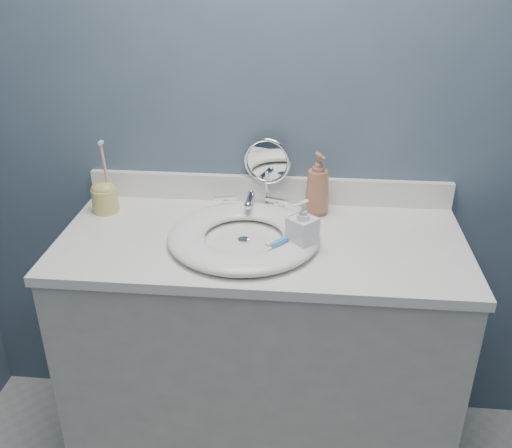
# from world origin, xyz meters

# --- Properties ---
(back_wall) EXTENTS (2.20, 0.02, 2.40)m
(back_wall) POSITION_xyz_m (0.00, 1.25, 1.20)
(back_wall) COLOR #445567
(back_wall) RESTS_ON ground
(vanity_cabinet) EXTENTS (1.20, 0.55, 0.85)m
(vanity_cabinet) POSITION_xyz_m (0.00, 0.97, 0.42)
(vanity_cabinet) COLOR beige
(vanity_cabinet) RESTS_ON ground
(countertop) EXTENTS (1.22, 0.57, 0.03)m
(countertop) POSITION_xyz_m (0.00, 0.97, 0.86)
(countertop) COLOR white
(countertop) RESTS_ON vanity_cabinet
(backsplash) EXTENTS (1.22, 0.02, 0.09)m
(backsplash) POSITION_xyz_m (0.00, 1.24, 0.93)
(backsplash) COLOR white
(backsplash) RESTS_ON countertop
(basin) EXTENTS (0.45, 0.45, 0.04)m
(basin) POSITION_xyz_m (-0.05, 0.94, 0.90)
(basin) COLOR white
(basin) RESTS_ON countertop
(drain) EXTENTS (0.04, 0.04, 0.01)m
(drain) POSITION_xyz_m (-0.05, 0.94, 0.88)
(drain) COLOR silver
(drain) RESTS_ON countertop
(faucet) EXTENTS (0.25, 0.13, 0.07)m
(faucet) POSITION_xyz_m (-0.05, 1.14, 0.91)
(faucet) COLOR silver
(faucet) RESTS_ON countertop
(makeup_mirror) EXTENTS (0.16, 0.09, 0.23)m
(makeup_mirror) POSITION_xyz_m (-0.00, 1.21, 1.01)
(makeup_mirror) COLOR silver
(makeup_mirror) RESTS_ON countertop
(soap_bottle_amber) EXTENTS (0.10, 0.10, 0.20)m
(soap_bottle_amber) POSITION_xyz_m (0.16, 1.16, 0.98)
(soap_bottle_amber) COLOR #A5684A
(soap_bottle_amber) RESTS_ON countertop
(soap_bottle_clear) EXTENTS (0.10, 0.10, 0.16)m
(soap_bottle_clear) POSITION_xyz_m (0.12, 0.90, 0.96)
(soap_bottle_clear) COLOR white
(soap_bottle_clear) RESTS_ON countertop
(toothbrush_holder) EXTENTS (0.08, 0.08, 0.24)m
(toothbrush_holder) POSITION_xyz_m (-0.52, 1.11, 0.94)
(toothbrush_holder) COLOR #CABE65
(toothbrush_holder) RESTS_ON countertop
(toothbrush_lying) EXTENTS (0.13, 0.14, 0.02)m
(toothbrush_lying) POSITION_xyz_m (0.09, 0.90, 0.92)
(toothbrush_lying) COLOR #3E9FDE
(toothbrush_lying) RESTS_ON basin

